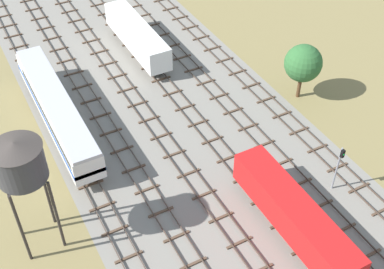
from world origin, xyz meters
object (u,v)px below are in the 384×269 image
at_px(water_tower, 19,162).
at_px(freight_boxcar_centre_mid, 137,35).
at_px(freight_boxcar_centre_nearest, 294,215).
at_px(diesel_railcar_far_left_near, 56,108).
at_px(signal_post_nearest, 339,164).

bearing_deg(water_tower, freight_boxcar_centre_mid, 50.79).
bearing_deg(freight_boxcar_centre_mid, freight_boxcar_centre_nearest, -90.00).
relative_size(diesel_railcar_far_left_near, signal_post_nearest, 4.08).
xyz_separation_m(diesel_railcar_far_left_near, water_tower, (-5.55, -13.17, 6.45)).
xyz_separation_m(freight_boxcar_centre_mid, water_tower, (-18.48, -22.65, 6.60)).
distance_m(freight_boxcar_centre_nearest, signal_post_nearest, 6.90).
bearing_deg(freight_boxcar_centre_nearest, freight_boxcar_centre_mid, 90.00).
xyz_separation_m(freight_boxcar_centre_nearest, diesel_railcar_far_left_near, (-12.93, 22.37, 0.15)).
distance_m(freight_boxcar_centre_mid, signal_post_nearest, 30.24).
xyz_separation_m(freight_boxcar_centre_nearest, freight_boxcar_centre_mid, (0.00, 31.85, 0.00)).
height_order(freight_boxcar_centre_mid, signal_post_nearest, signal_post_nearest).
bearing_deg(freight_boxcar_centre_mid, signal_post_nearest, -77.67).
height_order(water_tower, signal_post_nearest, water_tower).
bearing_deg(water_tower, diesel_railcar_far_left_near, 67.14).
height_order(freight_boxcar_centre_nearest, water_tower, water_tower).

